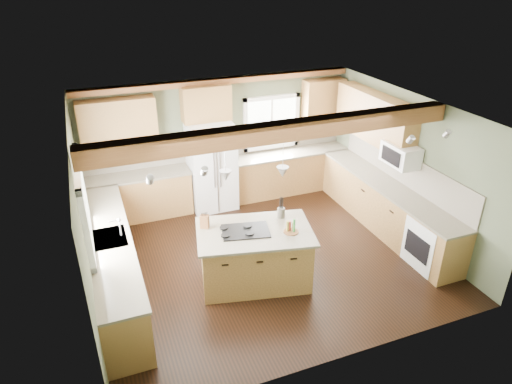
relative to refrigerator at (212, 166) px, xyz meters
name	(u,v)px	position (x,y,z in m)	size (l,w,h in m)	color
floor	(264,256)	(0.30, -2.12, -0.90)	(5.60, 5.60, 0.00)	black
ceiling	(266,112)	(0.30, -2.12, 1.70)	(5.60, 5.60, 0.00)	silver
wall_back	(220,140)	(0.30, 0.38, 0.40)	(5.60, 5.60, 0.00)	#4B543B
wall_left	(84,221)	(-2.50, -2.12, 0.40)	(5.00, 5.00, 0.00)	#4B543B
wall_right	(407,165)	(3.10, -2.12, 0.40)	(5.00, 5.00, 0.00)	#4B543B
ceiling_beam	(281,131)	(0.30, -2.68, 1.57)	(5.55, 0.26, 0.26)	brown
soffit_trim	(219,81)	(0.30, 0.28, 1.64)	(5.55, 0.20, 0.10)	brown
backsplash_back	(220,144)	(0.30, 0.36, 0.31)	(5.58, 0.03, 0.58)	brown
backsplash_right	(404,168)	(3.08, -2.07, 0.31)	(0.03, 3.70, 0.58)	brown
base_cab_back_left	(139,197)	(-1.49, 0.08, -0.46)	(2.02, 0.60, 0.88)	brown
counter_back_left	(137,176)	(-1.49, 0.08, 0.00)	(2.06, 0.64, 0.04)	#4D4639
base_cab_back_right	(289,172)	(1.79, 0.08, -0.46)	(2.62, 0.60, 0.88)	brown
counter_back_right	(290,153)	(1.79, 0.08, 0.00)	(2.66, 0.64, 0.04)	#4D4639
base_cab_left	(113,264)	(-2.20, -2.07, -0.46)	(0.60, 3.70, 0.88)	brown
counter_left	(109,239)	(-2.20, -2.07, 0.00)	(0.64, 3.74, 0.04)	#4D4639
base_cab_right	(385,208)	(2.80, -2.07, -0.46)	(0.60, 3.70, 0.88)	brown
counter_right	(389,186)	(2.80, -2.07, 0.00)	(0.64, 3.74, 0.04)	#4D4639
upper_cab_back_left	(118,123)	(-1.69, 0.21, 1.05)	(1.40, 0.35, 0.90)	brown
upper_cab_over_fridge	(206,103)	(0.00, 0.21, 1.25)	(0.96, 0.35, 0.70)	brown
upper_cab_right	(374,117)	(2.92, -1.22, 1.05)	(0.35, 2.20, 0.90)	brown
upper_cab_back_corner	(323,100)	(2.60, 0.21, 1.05)	(0.90, 0.35, 0.90)	brown
window_left	(82,204)	(-2.48, -2.07, 0.65)	(0.04, 1.60, 1.05)	white
window_back	(271,122)	(1.45, 0.36, 0.65)	(1.10, 0.04, 1.00)	white
sink	(109,239)	(-2.20, -2.07, 0.01)	(0.50, 0.65, 0.03)	#262628
faucet	(120,228)	(-2.02, -2.07, 0.15)	(0.02, 0.02, 0.28)	#B2B2B7
dishwasher	(124,319)	(-2.19, -3.37, -0.47)	(0.60, 0.60, 0.84)	white
oven	(432,243)	(2.79, -3.37, -0.47)	(0.60, 0.72, 0.84)	white
microwave	(401,155)	(2.88, -2.17, 0.65)	(0.40, 0.70, 0.38)	white
pendant_left	(226,176)	(-0.50, -2.59, 0.98)	(0.18, 0.18, 0.16)	#B2B2B7
pendant_right	(283,172)	(0.30, -2.76, 0.98)	(0.18, 0.18, 0.16)	#B2B2B7
refrigerator	(212,166)	(0.00, 0.00, 0.00)	(0.90, 0.74, 1.80)	silver
island	(255,257)	(-0.10, -2.68, -0.46)	(1.66, 1.01, 0.88)	brown
island_top	(254,232)	(-0.10, -2.68, 0.00)	(1.77, 1.12, 0.04)	#4D4639
cooktop	(246,231)	(-0.23, -2.65, 0.03)	(0.72, 0.48, 0.02)	black
knife_block	(205,222)	(-0.78, -2.31, 0.13)	(0.13, 0.10, 0.22)	brown
utensil_crock	(281,213)	(0.45, -2.44, 0.10)	(0.12, 0.12, 0.16)	#3B332F
bottle_tray	(291,226)	(0.41, -2.91, 0.13)	(0.23, 0.23, 0.21)	#58301A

